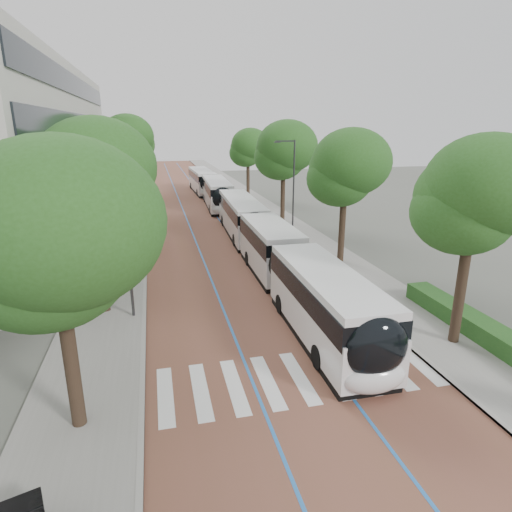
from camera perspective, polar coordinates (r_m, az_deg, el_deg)
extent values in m
plane|color=#51544C|center=(16.17, 6.26, -17.76)|extent=(160.00, 160.00, 0.00)
cube|color=brown|center=(53.46, -8.26, 6.86)|extent=(11.00, 140.00, 0.02)
cube|color=gray|center=(53.32, -16.36, 6.38)|extent=(4.00, 140.00, 0.12)
cube|color=gray|center=(54.63, -0.35, 7.30)|extent=(4.00, 140.00, 0.12)
cube|color=gray|center=(53.25, -14.31, 6.53)|extent=(0.20, 140.00, 0.14)
cube|color=gray|center=(54.23, -2.32, 7.22)|extent=(0.20, 140.00, 0.14)
cube|color=silver|center=(16.27, -11.99, -17.71)|extent=(0.55, 3.60, 0.01)
cube|color=silver|center=(16.31, -7.40, -17.35)|extent=(0.55, 3.60, 0.01)
cube|color=silver|center=(16.45, -2.88, -16.90)|extent=(0.55, 3.60, 0.01)
cube|color=silver|center=(16.68, 1.52, -16.35)|extent=(0.55, 3.60, 0.01)
cube|color=silver|center=(17.00, 5.76, -15.74)|extent=(0.55, 3.60, 0.01)
cube|color=silver|center=(17.40, 9.79, -15.08)|extent=(0.55, 3.60, 0.01)
cube|color=silver|center=(17.88, 13.60, -14.39)|extent=(0.55, 3.60, 0.01)
cube|color=silver|center=(18.43, 17.17, -13.68)|extent=(0.55, 3.60, 0.01)
cube|color=silver|center=(19.05, 20.51, -12.96)|extent=(0.55, 3.60, 0.01)
cube|color=blue|center=(53.34, -9.98, 6.78)|extent=(0.12, 126.00, 0.01)
cube|color=blue|center=(53.62, -6.55, 6.97)|extent=(0.12, 126.00, 0.01)
cube|color=black|center=(41.33, -21.45, 7.16)|extent=(0.12, 38.00, 1.60)
cube|color=black|center=(40.97, -21.94, 11.56)|extent=(0.12, 38.00, 1.60)
cube|color=black|center=(40.87, -22.45, 16.01)|extent=(0.12, 38.00, 1.60)
cube|color=black|center=(40.99, -22.94, 20.18)|extent=(0.12, 38.00, 1.60)
cylinder|color=#313134|center=(36.68, 5.03, 8.93)|extent=(0.14, 0.14, 8.00)
cube|color=#313134|center=(36.10, 3.94, 15.04)|extent=(1.70, 0.12, 0.12)
cube|color=#313134|center=(35.90, 2.83, 14.92)|extent=(0.50, 0.20, 0.10)
cylinder|color=#313134|center=(21.12, -16.84, 2.33)|extent=(0.14, 0.14, 8.00)
cylinder|color=black|center=(14.57, -23.34, -13.43)|extent=(0.44, 0.44, 4.29)
ellipsoid|color=#234F19|center=(13.14, -25.30, 1.52)|extent=(5.65, 5.65, 4.80)
cylinder|color=black|center=(22.68, -19.88, -1.52)|extent=(0.44, 0.44, 4.79)
ellipsoid|color=#234F19|center=(21.78, -21.03, 9.43)|extent=(5.47, 5.47, 4.65)
cylinder|color=black|center=(31.37, -18.24, 3.20)|extent=(0.44, 0.44, 4.39)
ellipsoid|color=#234F19|center=(30.73, -18.92, 10.44)|extent=(5.66, 5.66, 4.81)
cylinder|color=black|center=(41.16, -17.25, 6.33)|extent=(0.44, 0.44, 4.31)
ellipsoid|color=#234F19|center=(40.67, -17.73, 11.75)|extent=(5.29, 5.29, 4.50)
cylinder|color=black|center=(52.94, -16.59, 9.14)|extent=(0.44, 0.44, 5.30)
ellipsoid|color=#234F19|center=(52.56, -17.04, 14.35)|extent=(5.90, 5.90, 5.02)
cylinder|color=black|center=(67.88, -16.00, 10.32)|extent=(0.44, 0.44, 4.27)
ellipsoid|color=#234F19|center=(67.59, -16.27, 13.59)|extent=(6.27, 6.27, 5.33)
cylinder|color=black|center=(20.27, 25.52, -4.79)|extent=(0.44, 0.44, 4.50)
ellipsoid|color=#234F19|center=(19.26, 27.06, 6.63)|extent=(4.82, 4.82, 4.10)
cylinder|color=black|center=(30.03, 11.37, 3.25)|extent=(0.44, 0.44, 4.50)
ellipsoid|color=#234F19|center=(29.36, 11.84, 11.03)|extent=(5.20, 5.20, 4.42)
cylinder|color=black|center=(42.86, 3.58, 7.77)|extent=(0.44, 0.44, 4.78)
ellipsoid|color=#234F19|center=(42.39, 3.69, 13.58)|extent=(5.89, 5.89, 5.01)
cylinder|color=black|center=(58.22, -1.07, 10.06)|extent=(0.44, 0.44, 4.46)
ellipsoid|color=#234F19|center=(57.88, -1.09, 14.05)|extent=(5.03, 5.03, 4.27)
cylinder|color=black|center=(23.61, 4.65, -1.40)|extent=(2.31, 0.92, 2.30)
cube|color=silver|center=(19.31, 9.19, -7.51)|extent=(2.59, 9.38, 1.82)
cube|color=black|center=(18.87, 9.35, -4.35)|extent=(2.63, 9.20, 0.97)
cube|color=silver|center=(18.65, 9.45, -2.52)|extent=(2.54, 9.20, 0.31)
cube|color=black|center=(19.78, 9.04, -10.38)|extent=(2.54, 9.01, 0.35)
cube|color=silver|center=(27.73, 1.97, 0.32)|extent=(2.58, 7.76, 1.82)
cube|color=black|center=(27.42, 1.99, 2.60)|extent=(2.62, 7.61, 0.97)
cube|color=silver|center=(27.27, 2.00, 3.91)|extent=(2.53, 7.61, 0.31)
cube|color=black|center=(28.05, 1.94, -1.81)|extent=(2.52, 7.45, 0.35)
ellipsoid|color=black|center=(15.33, 15.72, -11.66)|extent=(2.36, 1.12, 2.28)
ellipsoid|color=silver|center=(15.86, 15.47, -15.37)|extent=(2.36, 1.02, 1.14)
cylinder|color=black|center=(17.39, 8.37, -13.20)|extent=(0.31, 1.00, 1.00)
cylinder|color=black|center=(18.26, 15.16, -12.10)|extent=(0.31, 1.00, 1.00)
cylinder|color=black|center=(29.25, -1.02, -0.34)|extent=(0.31, 1.00, 1.00)
cylinder|color=black|center=(29.78, 3.24, -0.05)|extent=(0.31, 1.00, 1.00)
cylinder|color=black|center=(21.92, 3.34, -6.42)|extent=(0.31, 1.00, 1.00)
cylinder|color=black|center=(22.62, 8.88, -5.85)|extent=(0.31, 1.00, 1.00)
cube|color=silver|center=(37.51, -1.95, 4.72)|extent=(2.94, 12.08, 1.82)
cube|color=black|center=(37.28, -1.96, 6.43)|extent=(2.97, 11.85, 0.97)
cube|color=silver|center=(37.17, -1.97, 7.41)|extent=(2.88, 11.84, 0.31)
cube|color=black|center=(37.75, -1.93, 3.11)|extent=(2.87, 11.60, 0.35)
ellipsoid|color=black|center=(31.73, -0.21, 3.85)|extent=(2.39, 1.19, 2.28)
ellipsoid|color=silver|center=(31.96, -0.19, 1.84)|extent=(2.39, 1.09, 1.14)
cylinder|color=black|center=(34.05, -2.81, 2.13)|extent=(0.34, 1.01, 1.00)
cylinder|color=black|center=(34.45, 0.91, 2.32)|extent=(0.34, 1.01, 1.00)
cylinder|color=black|center=(41.19, -4.37, 4.70)|extent=(0.34, 1.01, 1.00)
cylinder|color=black|center=(41.51, -1.26, 4.84)|extent=(0.34, 1.01, 1.00)
cube|color=silver|center=(50.92, -5.21, 7.90)|extent=(3.00, 12.09, 1.82)
cube|color=black|center=(50.75, -5.25, 9.17)|extent=(3.03, 11.86, 0.97)
cube|color=silver|center=(50.67, -5.27, 9.89)|extent=(2.94, 11.85, 0.31)
cube|color=black|center=(51.10, -5.18, 6.70)|extent=(2.93, 11.61, 0.35)
ellipsoid|color=black|center=(45.06, -4.45, 7.70)|extent=(2.39, 1.20, 2.28)
ellipsoid|color=silver|center=(45.20, -4.41, 6.26)|extent=(2.39, 1.10, 1.14)
cylinder|color=black|center=(47.41, -6.09, 6.27)|extent=(0.34, 1.01, 1.00)
cylinder|color=black|center=(47.65, -3.37, 6.39)|extent=(0.34, 1.01, 1.00)
cylinder|color=black|center=(54.68, -6.80, 7.66)|extent=(0.34, 1.01, 1.00)
cylinder|color=black|center=(54.89, -4.43, 7.77)|extent=(0.34, 1.01, 1.00)
cube|color=silver|center=(63.16, -7.18, 9.58)|extent=(2.82, 12.06, 1.82)
cube|color=black|center=(63.02, -7.22, 10.61)|extent=(2.85, 11.82, 0.97)
cube|color=silver|center=(62.96, -7.24, 11.19)|extent=(2.76, 11.82, 0.31)
cube|color=black|center=(63.30, -7.15, 8.60)|extent=(2.75, 11.58, 0.35)
ellipsoid|color=black|center=(57.32, -6.38, 9.62)|extent=(2.38, 1.16, 2.28)
ellipsoid|color=silver|center=(57.42, -6.33, 8.48)|extent=(2.38, 1.06, 1.14)
cylinder|color=black|center=(59.58, -7.75, 8.38)|extent=(0.33, 1.01, 1.00)
cylinder|color=black|center=(59.90, -5.59, 8.50)|extent=(0.33, 1.01, 1.00)
cylinder|color=black|center=(66.85, -8.59, 9.27)|extent=(0.33, 1.01, 1.00)
cylinder|color=black|center=(67.14, -6.65, 9.37)|extent=(0.33, 1.01, 1.00)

